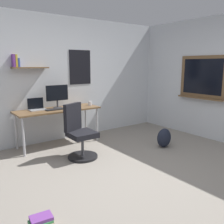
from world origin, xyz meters
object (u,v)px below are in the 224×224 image
(desk, at_px, (58,112))
(coffee_mug, at_px, (90,103))
(office_chair, at_px, (79,135))
(backpack, at_px, (164,138))
(keyboard, at_px, (55,109))
(monitor_primary, at_px, (57,95))
(laptop, at_px, (37,107))
(book_stack_on_floor, at_px, (41,223))
(computer_mouse, at_px, (68,108))

(desk, xyz_separation_m, coffee_mug, (0.73, -0.02, 0.12))
(office_chair, distance_m, backpack, 1.70)
(keyboard, bearing_deg, monitor_primary, 53.76)
(office_chair, distance_m, keyboard, 0.86)
(backpack, bearing_deg, keyboard, 142.30)
(laptop, distance_m, keyboard, 0.37)
(laptop, bearing_deg, monitor_primary, -6.62)
(coffee_mug, relative_size, book_stack_on_floor, 0.38)
(computer_mouse, bearing_deg, book_stack_on_floor, -122.56)
(desk, distance_m, book_stack_on_floor, 2.70)
(office_chair, bearing_deg, laptop, 110.83)
(office_chair, xyz_separation_m, keyboard, (-0.09, 0.78, 0.34))
(laptop, bearing_deg, desk, -21.03)
(monitor_primary, bearing_deg, computer_mouse, -47.62)
(laptop, distance_m, monitor_primary, 0.47)
(office_chair, bearing_deg, monitor_primary, 87.89)
(desk, xyz_separation_m, office_chair, (0.01, -0.86, -0.26))
(desk, distance_m, laptop, 0.42)
(desk, xyz_separation_m, keyboard, (-0.08, -0.07, 0.08))
(monitor_primary, xyz_separation_m, backpack, (1.56, -1.48, -0.82))
(laptop, xyz_separation_m, book_stack_on_floor, (-0.87, -2.47, -0.72))
(backpack, bearing_deg, computer_mouse, 137.19)
(coffee_mug, bearing_deg, book_stack_on_floor, -130.61)
(office_chair, height_order, coffee_mug, office_chair)
(keyboard, bearing_deg, book_stack_on_floor, -117.21)
(keyboard, distance_m, book_stack_on_floor, 2.62)
(keyboard, xyz_separation_m, coffee_mug, (0.81, 0.05, 0.04))
(desk, relative_size, monitor_primary, 3.58)
(backpack, bearing_deg, laptop, 142.42)
(coffee_mug, bearing_deg, keyboard, -176.49)
(laptop, height_order, book_stack_on_floor, laptop)
(coffee_mug, bearing_deg, backpack, -57.18)
(desk, bearing_deg, monitor_primary, 66.51)
(keyboard, height_order, coffee_mug, coffee_mug)
(computer_mouse, height_order, coffee_mug, coffee_mug)
(monitor_primary, height_order, backpack, monitor_primary)
(coffee_mug, height_order, book_stack_on_floor, coffee_mug)
(desk, height_order, backpack, desk)
(office_chair, xyz_separation_m, backpack, (1.60, -0.52, -0.22))
(desk, relative_size, office_chair, 1.75)
(backpack, height_order, book_stack_on_floor, backpack)
(monitor_primary, bearing_deg, coffee_mug, -9.88)
(desk, distance_m, keyboard, 0.14)
(coffee_mug, xyz_separation_m, book_stack_on_floor, (-1.97, -2.30, -0.71))
(keyboard, xyz_separation_m, backpack, (1.69, -1.31, -0.56))
(computer_mouse, bearing_deg, coffee_mug, 5.34)
(keyboard, distance_m, coffee_mug, 0.82)
(computer_mouse, relative_size, coffee_mug, 1.13)
(laptop, height_order, coffee_mug, laptop)
(computer_mouse, xyz_separation_m, backpack, (1.41, -1.31, -0.57))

